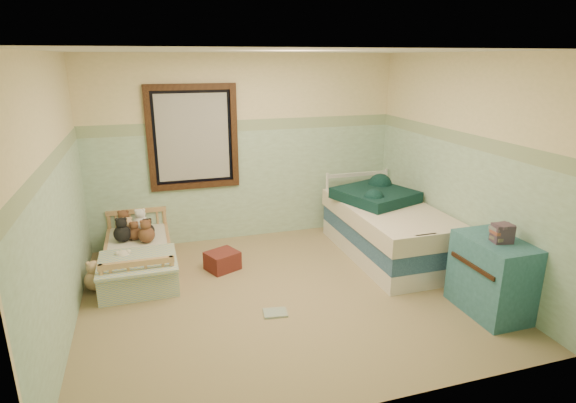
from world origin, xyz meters
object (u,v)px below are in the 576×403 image
object	(u,v)px
twin_bed_frame	(387,247)
red_pillow	(222,261)
dresser	(492,276)
plush_floor_cream	(125,271)
floor_book	(275,313)
toddler_bed_frame	(139,263)
plush_floor_tan	(95,280)

from	to	relation	value
twin_bed_frame	red_pillow	world-z (taller)	same
dresser	red_pillow	size ratio (longest dim) A/B	2.18
plush_floor_cream	red_pillow	distance (m)	1.11
floor_book	toddler_bed_frame	bearing A→B (deg)	139.59
dresser	red_pillow	xyz separation A→B (m)	(-2.39, 1.75, -0.27)
toddler_bed_frame	floor_book	xyz separation A→B (m)	(1.28, -1.42, -0.09)
plush_floor_cream	dresser	distance (m)	3.91
toddler_bed_frame	dresser	world-z (taller)	dresser
toddler_bed_frame	red_pillow	xyz separation A→B (m)	(0.95, -0.25, 0.01)
floor_book	red_pillow	bearing A→B (deg)	113.22
twin_bed_frame	dresser	distance (m)	1.58
red_pillow	floor_book	size ratio (longest dim) A/B	1.50
plush_floor_tan	dresser	size ratio (longest dim) A/B	0.30
dresser	floor_book	distance (m)	2.17
toddler_bed_frame	plush_floor_cream	xyz separation A→B (m)	(-0.15, -0.26, 0.03)
plush_floor_cream	floor_book	distance (m)	1.85
floor_book	twin_bed_frame	bearing A→B (deg)	36.00
toddler_bed_frame	red_pillow	size ratio (longest dim) A/B	4.30
plush_floor_tan	floor_book	size ratio (longest dim) A/B	0.99
plush_floor_cream	dresser	xyz separation A→B (m)	(3.49, -1.74, 0.25)
plush_floor_cream	plush_floor_tan	xyz separation A→B (m)	(-0.31, -0.10, -0.02)
twin_bed_frame	red_pillow	xyz separation A→B (m)	(-2.09, 0.22, 0.00)
plush_floor_cream	red_pillow	bearing A→B (deg)	0.56
toddler_bed_frame	dresser	xyz separation A→B (m)	(3.34, -2.00, 0.29)
plush_floor_tan	floor_book	distance (m)	2.04
toddler_bed_frame	plush_floor_tan	size ratio (longest dim) A/B	6.52
plush_floor_cream	red_pillow	xyz separation A→B (m)	(1.11, 0.01, -0.02)
toddler_bed_frame	twin_bed_frame	bearing A→B (deg)	-8.77
toddler_bed_frame	twin_bed_frame	xyz separation A→B (m)	(3.04, -0.47, 0.01)
toddler_bed_frame	red_pillow	bearing A→B (deg)	-14.68
dresser	floor_book	world-z (taller)	dresser
dresser	red_pillow	bearing A→B (deg)	143.78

